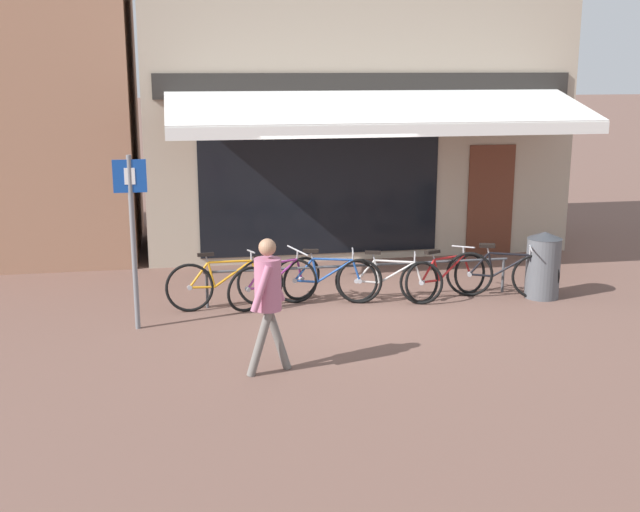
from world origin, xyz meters
The scene contains 12 objects.
ground_plane centered at (0.00, 0.00, 0.00)m, with size 160.00×160.00×0.00m, color brown.
shop_front centered at (0.93, 4.12, 2.77)m, with size 8.02×4.97×5.54m.
bike_rack_rail centered at (0.20, 0.06, 0.49)m, with size 4.80×0.04×0.57m.
bicycle_orange centered at (-1.89, 0.01, 0.38)m, with size 1.79×0.53×0.88m.
bicycle_purple centered at (-1.14, -0.04, 0.38)m, with size 1.56×0.89×0.86m.
bicycle_blue centered at (-0.34, -0.01, 0.38)m, with size 1.67×0.52×0.84m.
bicycle_silver centered at (0.59, -0.17, 0.36)m, with size 1.62×0.60×0.82m.
bicycle_red centered at (1.54, -0.07, 0.35)m, with size 1.56×0.81×0.81m.
bicycle_black centered at (2.40, -0.25, 0.39)m, with size 1.68×0.74×0.88m.
pedestrian_adult centered at (-1.55, -2.68, 1.00)m, with size 0.56×0.49×1.64m.
litter_bin centered at (3.03, -0.32, 0.53)m, with size 0.54×0.54×1.05m.
parking_sign centered at (-3.15, -0.74, 1.47)m, with size 0.44×0.07×2.40m.
Camera 1 is at (-2.58, -11.59, 3.56)m, focal length 45.00 mm.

